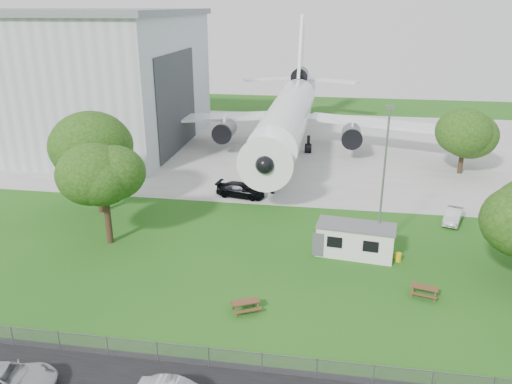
# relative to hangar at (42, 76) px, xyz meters

# --- Properties ---
(ground) EXTENTS (160.00, 160.00, 0.00)m
(ground) POSITION_rel_hangar_xyz_m (37.97, -36.00, -9.41)
(ground) COLOR #2C691B
(concrete_apron) EXTENTS (120.00, 46.00, 0.03)m
(concrete_apron) POSITION_rel_hangar_xyz_m (37.97, 2.00, -9.39)
(concrete_apron) COLOR #B7B7B2
(concrete_apron) RESTS_ON ground
(hangar) EXTENTS (43.00, 31.00, 18.55)m
(hangar) POSITION_rel_hangar_xyz_m (0.00, 0.00, 0.00)
(hangar) COLOR #B2B7BC
(hangar) RESTS_ON ground
(airliner) EXTENTS (46.36, 47.73, 17.69)m
(airliner) POSITION_rel_hangar_xyz_m (35.97, -0.14, -4.14)
(airliner) COLOR white
(airliner) RESTS_ON ground
(site_cabin) EXTENTS (6.89, 3.45, 2.62)m
(site_cabin) POSITION_rel_hangar_xyz_m (44.35, -30.51, -8.09)
(site_cabin) COLOR silver
(site_cabin) RESTS_ON ground
(picnic_west) EXTENTS (2.28, 2.14, 0.76)m
(picnic_west) POSITION_rel_hangar_xyz_m (37.03, -39.83, -9.41)
(picnic_west) COLOR brown
(picnic_west) RESTS_ON ground
(picnic_east) EXTENTS (2.14, 1.93, 0.76)m
(picnic_east) POSITION_rel_hangar_xyz_m (48.99, -36.08, -9.41)
(picnic_east) COLOR brown
(picnic_east) RESTS_ON ground
(fence) EXTENTS (58.00, 0.04, 1.30)m
(fence) POSITION_rel_hangar_xyz_m (37.97, -45.50, -9.41)
(fence) COLOR gray
(fence) RESTS_ON ground
(lamp_mast) EXTENTS (0.16, 0.16, 12.00)m
(lamp_mast) POSITION_rel_hangar_xyz_m (46.17, -29.80, -3.41)
(lamp_mast) COLOR slate
(lamp_mast) RESTS_ON ground
(tree_west_big) EXTENTS (8.33, 8.33, 10.40)m
(tree_west_big) POSITION_rel_hangar_xyz_m (20.01, -25.32, -3.18)
(tree_west_big) COLOR #382619
(tree_west_big) RESTS_ON ground
(tree_west_small) EXTENTS (6.17, 6.17, 9.00)m
(tree_west_small) POSITION_rel_hangar_xyz_m (23.76, -31.55, -3.52)
(tree_west_small) COLOR #382619
(tree_west_small) RESTS_ON ground
(tree_far_apron) EXTENTS (6.49, 6.49, 8.14)m
(tree_far_apron) POSITION_rel_hangar_xyz_m (57.39, -7.20, -4.53)
(tree_far_apron) COLOR #382619
(tree_far_apron) RESTS_ON ground
(car_west_estate) EXTENTS (5.67, 3.29, 1.49)m
(car_west_estate) POSITION_rel_hangar_xyz_m (25.89, -49.09, -8.66)
(car_west_estate) COLOR #B1B4B9
(car_west_estate) RESTS_ON ground
(car_ne_sedan) EXTENTS (2.58, 4.15, 1.29)m
(car_ne_sedan) POSITION_rel_hangar_xyz_m (53.57, -22.55, -8.76)
(car_ne_sedan) COLOR silver
(car_ne_sedan) RESTS_ON ground
(car_apron_van) EXTENTS (5.45, 2.91, 1.50)m
(car_apron_van) POSITION_rel_hangar_xyz_m (32.75, -19.15, -8.66)
(car_apron_van) COLOR black
(car_apron_van) RESTS_ON ground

